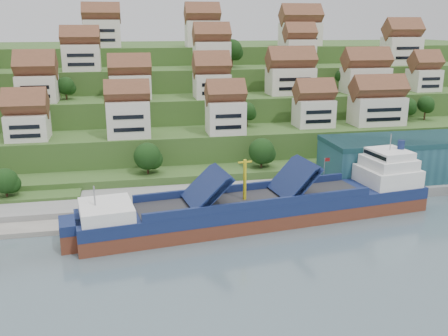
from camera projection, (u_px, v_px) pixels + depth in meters
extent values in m
plane|color=slate|center=(257.00, 224.00, 100.35)|extent=(300.00, 300.00, 0.00)
cube|color=gray|center=(322.00, 189.00, 117.93)|extent=(180.00, 14.00, 2.20)
cube|color=#2D4C1E|center=(196.00, 129.00, 180.80)|extent=(260.00, 128.00, 4.00)
cube|color=#2D4C1E|center=(194.00, 117.00, 184.54)|extent=(260.00, 118.00, 11.00)
cube|color=#2D4C1E|center=(191.00, 104.00, 191.10)|extent=(260.00, 102.00, 18.00)
cube|color=#2D4C1E|center=(188.00, 93.00, 197.66)|extent=(260.00, 86.00, 25.00)
cube|color=#2D4C1E|center=(185.00, 82.00, 205.30)|extent=(260.00, 68.00, 31.00)
cube|color=silver|center=(28.00, 127.00, 123.71)|extent=(9.96, 8.57, 6.38)
cube|color=silver|center=(128.00, 119.00, 125.93)|extent=(10.67, 7.03, 9.25)
cube|color=silver|center=(225.00, 117.00, 130.35)|extent=(9.61, 7.62, 8.46)
cube|color=silver|center=(314.00, 113.00, 139.44)|extent=(10.35, 7.73, 7.55)
cube|color=silver|center=(377.00, 111.00, 142.09)|extent=(14.62, 8.26, 7.89)
cube|color=silver|center=(38.00, 89.00, 136.98)|extent=(10.49, 8.98, 7.27)
cube|color=silver|center=(131.00, 87.00, 142.94)|extent=(11.56, 7.90, 6.80)
cube|color=silver|center=(212.00, 86.00, 144.54)|extent=(9.99, 8.56, 6.89)
cube|color=silver|center=(290.00, 81.00, 151.71)|extent=(13.79, 8.36, 7.99)
cube|color=silver|center=(365.00, 80.00, 155.34)|extent=(13.85, 8.18, 7.75)
cube|color=silver|center=(424.00, 80.00, 159.88)|extent=(8.69, 8.04, 6.80)
cube|color=silver|center=(82.00, 58.00, 150.72)|extent=(10.99, 7.30, 7.83)
cube|color=silver|center=(212.00, 55.00, 157.26)|extent=(10.98, 7.79, 8.39)
cube|color=silver|center=(299.00, 53.00, 163.39)|extent=(9.64, 7.14, 8.88)
cube|color=silver|center=(401.00, 51.00, 173.21)|extent=(12.01, 8.47, 9.41)
cube|color=silver|center=(102.00, 34.00, 169.01)|extent=(12.12, 7.51, 9.04)
cube|color=silver|center=(203.00, 34.00, 174.87)|extent=(11.63, 8.15, 8.81)
cube|color=silver|center=(300.00, 34.00, 182.41)|extent=(14.24, 8.73, 8.14)
ellipsoid|color=#183C14|center=(262.00, 151.00, 124.15)|extent=(6.52, 6.52, 6.52)
ellipsoid|color=#183C14|center=(147.00, 156.00, 118.99)|extent=(6.52, 6.52, 6.52)
ellipsoid|color=#183C14|center=(408.00, 106.00, 147.47)|extent=(5.08, 5.08, 5.08)
ellipsoid|color=#183C14|center=(426.00, 104.00, 148.42)|extent=(4.97, 4.97, 4.97)
ellipsoid|color=#183C14|center=(247.00, 111.00, 138.76)|extent=(4.89, 4.89, 4.89)
ellipsoid|color=#183C14|center=(341.00, 76.00, 158.47)|extent=(4.16, 4.16, 4.16)
ellipsoid|color=#183C14|center=(66.00, 86.00, 141.16)|extent=(5.00, 5.00, 5.00)
ellipsoid|color=#183C14|center=(232.00, 49.00, 162.73)|extent=(6.56, 6.56, 6.56)
ellipsoid|color=#183C14|center=(298.00, 51.00, 170.02)|extent=(5.52, 5.52, 5.52)
ellipsoid|color=#183C14|center=(307.00, 54.00, 168.83)|extent=(4.26, 4.26, 4.26)
ellipsoid|color=#183C14|center=(5.00, 181.00, 106.93)|extent=(5.47, 5.47, 5.47)
cube|color=#22515E|center=(442.00, 156.00, 124.12)|extent=(60.00, 15.00, 10.00)
cylinder|color=gray|center=(324.00, 175.00, 111.42)|extent=(0.16, 0.16, 8.00)
cube|color=maroon|center=(327.00, 160.00, 110.53)|extent=(1.20, 0.05, 0.80)
cube|color=brown|center=(261.00, 217.00, 101.16)|extent=(73.13, 20.49, 4.63)
cube|color=navy|center=(262.00, 203.00, 100.33)|extent=(73.14, 20.60, 2.41)
cube|color=white|center=(106.00, 210.00, 90.23)|extent=(10.57, 11.69, 2.41)
cube|color=#262628|center=(253.00, 199.00, 99.42)|extent=(47.18, 15.44, 0.28)
cube|color=navy|center=(204.00, 189.00, 95.39)|extent=(8.22, 11.05, 6.41)
cube|color=navy|center=(292.00, 180.00, 101.13)|extent=(7.88, 11.01, 6.77)
cylinder|color=yellow|center=(245.00, 180.00, 97.71)|extent=(0.73, 0.73, 8.34)
cube|color=white|center=(387.00, 176.00, 108.68)|extent=(12.41, 11.93, 3.71)
cube|color=white|center=(389.00, 162.00, 107.85)|extent=(10.43, 10.59, 2.32)
cube|color=white|center=(389.00, 154.00, 107.31)|extent=(8.44, 9.24, 1.67)
cylinder|color=navy|center=(401.00, 145.00, 107.68)|extent=(1.66, 1.66, 2.04)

